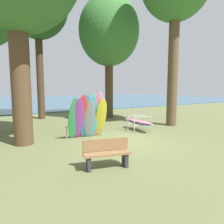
{
  "coord_description": "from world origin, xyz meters",
  "views": [
    {
      "loc": [
        -4.87,
        -7.43,
        2.38
      ],
      "look_at": [
        0.39,
        1.71,
        1.1
      ],
      "focal_mm": 32.82,
      "sensor_mm": 36.0,
      "label": 1
    }
  ],
  "objects_px": {
    "park_bench": "(107,153)",
    "tree_far_right_back": "(37,3)",
    "leaning_board_pile": "(88,117)",
    "tree_mid_behind": "(109,32)",
    "board_storage_rack": "(139,122)"
  },
  "relations": [
    {
      "from": "tree_mid_behind",
      "to": "leaning_board_pile",
      "type": "distance_m",
      "value": 8.69
    },
    {
      "from": "tree_far_right_back",
      "to": "park_bench",
      "type": "xyz_separation_m",
      "value": [
        -0.27,
        -10.86,
        -7.88
      ]
    },
    {
      "from": "board_storage_rack",
      "to": "park_bench",
      "type": "bearing_deg",
      "value": -137.52
    },
    {
      "from": "tree_far_right_back",
      "to": "park_bench",
      "type": "relative_size",
      "value": 7.55
    },
    {
      "from": "board_storage_rack",
      "to": "leaning_board_pile",
      "type": "bearing_deg",
      "value": -175.2
    },
    {
      "from": "leaning_board_pile",
      "to": "tree_mid_behind",
      "type": "bearing_deg",
      "value": 52.45
    },
    {
      "from": "board_storage_rack",
      "to": "park_bench",
      "type": "relative_size",
      "value": 1.46
    },
    {
      "from": "leaning_board_pile",
      "to": "park_bench",
      "type": "distance_m",
      "value": 3.63
    },
    {
      "from": "tree_far_right_back",
      "to": "tree_mid_behind",
      "type": "bearing_deg",
      "value": -23.59
    },
    {
      "from": "tree_mid_behind",
      "to": "tree_far_right_back",
      "type": "relative_size",
      "value": 0.84
    },
    {
      "from": "leaning_board_pile",
      "to": "board_storage_rack",
      "type": "height_order",
      "value": "leaning_board_pile"
    },
    {
      "from": "tree_mid_behind",
      "to": "leaning_board_pile",
      "type": "xyz_separation_m",
      "value": [
        -4.09,
        -5.33,
        -5.51
      ]
    },
    {
      "from": "tree_mid_behind",
      "to": "leaning_board_pile",
      "type": "relative_size",
      "value": 4.17
    },
    {
      "from": "park_bench",
      "to": "board_storage_rack",
      "type": "bearing_deg",
      "value": 42.48
    },
    {
      "from": "park_bench",
      "to": "tree_far_right_back",
      "type": "bearing_deg",
      "value": 88.58
    }
  ]
}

